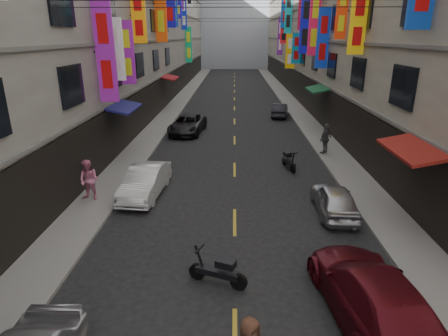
# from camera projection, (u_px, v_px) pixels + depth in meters

# --- Properties ---
(sidewalk_left) EXTENTS (2.00, 90.00, 0.12)m
(sidewalk_left) POSITION_uv_depth(u_px,v_px,m) (174.00, 107.00, 37.21)
(sidewalk_left) COLOR slate
(sidewalk_left) RESTS_ON ground
(sidewalk_right) EXTENTS (2.00, 90.00, 0.12)m
(sidewalk_right) POSITION_uv_depth(u_px,v_px,m) (295.00, 108.00, 36.92)
(sidewalk_right) COLOR slate
(sidewalk_right) RESTS_ON ground
(building_row_left) EXTENTS (10.14, 90.00, 19.00)m
(building_row_left) POSITION_uv_depth(u_px,v_px,m) (105.00, 5.00, 34.21)
(building_row_left) COLOR gray
(building_row_left) RESTS_ON ground
(building_row_right) EXTENTS (10.14, 90.00, 19.00)m
(building_row_right) POSITION_uv_depth(u_px,v_px,m) (369.00, 4.00, 33.62)
(building_row_right) COLOR #ABA28F
(building_row_right) RESTS_ON ground
(haze_block) EXTENTS (18.00, 8.00, 22.00)m
(haze_block) POSITION_uv_depth(u_px,v_px,m) (235.00, 15.00, 80.52)
(haze_block) COLOR #A7ADBB
(haze_block) RESTS_ON ground
(shop_signage) EXTENTS (14.00, 55.00, 11.51)m
(shop_signage) POSITION_uv_depth(u_px,v_px,m) (237.00, 3.00, 27.23)
(shop_signage) COLOR blue
(shop_signage) RESTS_ON ground
(street_awnings) EXTENTS (13.99, 35.20, 0.41)m
(street_awnings) POSITION_uv_depth(u_px,v_px,m) (213.00, 107.00, 21.04)
(street_awnings) COLOR #13491D
(street_awnings) RESTS_ON ground
(overhead_cables) EXTENTS (14.00, 38.04, 1.24)m
(overhead_cables) POSITION_uv_depth(u_px,v_px,m) (236.00, 1.00, 22.84)
(overhead_cables) COLOR black
(overhead_cables) RESTS_ON ground
(lane_markings) EXTENTS (0.12, 80.20, 0.01)m
(lane_markings) POSITION_uv_depth(u_px,v_px,m) (234.00, 114.00, 34.26)
(lane_markings) COLOR gold
(lane_markings) RESTS_ON ground
(scooter_crossing) EXTENTS (1.73, 0.81, 1.14)m
(scooter_crossing) POSITION_uv_depth(u_px,v_px,m) (219.00, 271.00, 10.70)
(scooter_crossing) COLOR black
(scooter_crossing) RESTS_ON ground
(scooter_far_right) EXTENTS (0.65, 1.79, 1.14)m
(scooter_far_right) POSITION_uv_depth(u_px,v_px,m) (289.00, 161.00, 20.12)
(scooter_far_right) COLOR black
(scooter_far_right) RESTS_ON ground
(car_left_mid) EXTENTS (1.74, 4.17, 1.34)m
(car_left_mid) POSITION_uv_depth(u_px,v_px,m) (145.00, 181.00, 16.67)
(car_left_mid) COLOR white
(car_left_mid) RESTS_ON ground
(car_left_far) EXTENTS (2.67, 4.92, 1.31)m
(car_left_far) POSITION_uv_depth(u_px,v_px,m) (188.00, 124.00, 27.47)
(car_left_far) COLOR black
(car_left_far) RESTS_ON ground
(car_right_near) EXTENTS (2.64, 5.29, 1.48)m
(car_right_near) POSITION_uv_depth(u_px,v_px,m) (372.00, 295.00, 9.26)
(car_right_near) COLOR #570F18
(car_right_near) RESTS_ON ground
(car_right_mid) EXTENTS (1.51, 3.58, 1.21)m
(car_right_mid) POSITION_uv_depth(u_px,v_px,m) (334.00, 199.00, 14.99)
(car_right_mid) COLOR silver
(car_right_mid) RESTS_ON ground
(car_right_far) EXTENTS (1.84, 3.73, 1.18)m
(car_right_far) POSITION_uv_depth(u_px,v_px,m) (280.00, 110.00, 33.01)
(car_right_far) COLOR #222229
(car_right_far) RESTS_ON ground
(pedestrian_lfar) EXTENTS (0.98, 0.78, 1.78)m
(pedestrian_lfar) POSITION_uv_depth(u_px,v_px,m) (89.00, 180.00, 15.87)
(pedestrian_lfar) COLOR pink
(pedestrian_lfar) RESTS_ON sidewalk_left
(pedestrian_rfar) EXTENTS (1.19, 1.18, 1.82)m
(pedestrian_rfar) POSITION_uv_depth(u_px,v_px,m) (326.00, 139.00, 22.20)
(pedestrian_rfar) COLOR #505052
(pedestrian_rfar) RESTS_ON sidewalk_right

